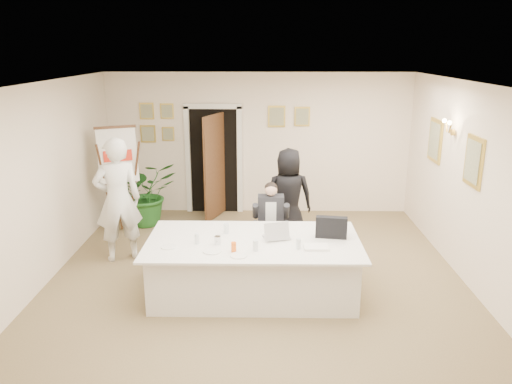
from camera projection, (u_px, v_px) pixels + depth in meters
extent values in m
plane|color=brown|center=(256.00, 289.00, 6.97)|extent=(7.00, 7.00, 0.00)
cube|color=white|center=(256.00, 85.00, 6.19)|extent=(6.00, 7.00, 0.02)
cube|color=white|center=(259.00, 144.00, 9.94)|extent=(6.00, 0.10, 2.80)
cube|color=white|center=(247.00, 346.00, 3.22)|extent=(6.00, 0.10, 2.80)
cube|color=white|center=(31.00, 192.00, 6.63)|extent=(0.10, 7.00, 2.80)
cube|color=white|center=(484.00, 194.00, 6.53)|extent=(0.10, 7.00, 2.80)
cube|color=black|center=(214.00, 161.00, 10.02)|extent=(0.92, 0.06, 2.10)
cube|color=white|center=(188.00, 161.00, 10.00)|extent=(0.10, 0.06, 2.20)
cube|color=white|center=(240.00, 162.00, 9.99)|extent=(0.10, 0.06, 2.20)
cube|color=#3B2112|center=(214.00, 167.00, 9.63)|extent=(0.33, 0.81, 2.02)
cube|color=silver|center=(253.00, 268.00, 6.77)|extent=(2.67, 1.34, 0.75)
cube|color=silver|center=(253.00, 241.00, 6.67)|extent=(2.85, 1.52, 0.03)
cube|color=white|center=(115.00, 156.00, 8.63)|extent=(0.69, 0.44, 0.94)
imported|color=silver|center=(118.00, 200.00, 7.71)|extent=(0.85, 0.72, 1.97)
imported|color=black|center=(288.00, 197.00, 8.41)|extent=(0.85, 0.59, 1.66)
imported|color=#1E591D|center=(147.00, 193.00, 9.40)|extent=(1.42, 1.36, 1.22)
cube|color=black|center=(331.00, 227.00, 6.71)|extent=(0.43, 0.18, 0.29)
cube|color=white|center=(316.00, 247.00, 6.39)|extent=(0.32, 0.22, 0.03)
cylinder|color=white|center=(169.00, 247.00, 6.42)|extent=(0.26, 0.26, 0.01)
cylinder|color=white|center=(212.00, 251.00, 6.28)|extent=(0.27, 0.27, 0.01)
cylinder|color=white|center=(239.00, 256.00, 6.15)|extent=(0.26, 0.26, 0.01)
cylinder|color=silver|center=(197.00, 239.00, 6.52)|extent=(0.06, 0.06, 0.14)
cylinder|color=silver|center=(256.00, 246.00, 6.29)|extent=(0.08, 0.08, 0.14)
cylinder|color=silver|center=(298.00, 244.00, 6.36)|extent=(0.07, 0.07, 0.14)
cylinder|color=silver|center=(226.00, 229.00, 6.89)|extent=(0.09, 0.09, 0.14)
cylinder|color=orange|center=(234.00, 247.00, 6.26)|extent=(0.07, 0.07, 0.13)
cylinder|color=silver|center=(218.00, 240.00, 6.51)|extent=(0.09, 0.09, 0.11)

